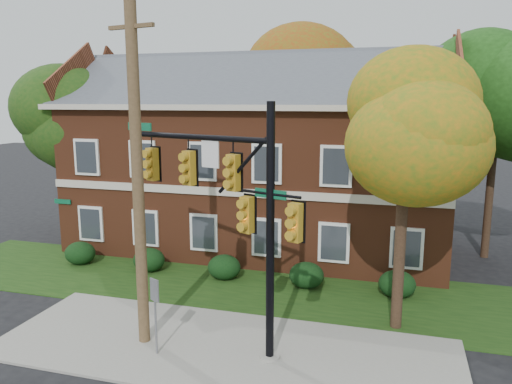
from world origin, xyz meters
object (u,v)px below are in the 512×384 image
(apartment_building, at_px, (258,149))
(sign_post, at_px, (155,304))
(traffic_signal, at_px, (232,200))
(hedge_center, at_px, (224,267))
(hedge_right, at_px, (306,275))
(hedge_far_right, at_px, (397,284))
(tree_far_rear, at_px, (313,77))
(hedge_far_left, at_px, (80,253))
(tree_right_rear, at_px, (508,84))
(tree_left_rear, at_px, (76,114))
(hedge_left, at_px, (149,260))
(tree_near_right, at_px, (414,126))
(utility_pole, at_px, (138,178))

(apartment_building, xyz_separation_m, sign_post, (0.24, -11.83, -3.36))
(traffic_signal, bearing_deg, hedge_center, 131.25)
(hedge_right, bearing_deg, hedge_far_right, 0.00)
(tree_far_rear, height_order, sign_post, tree_far_rear)
(hedge_far_left, bearing_deg, tree_right_rear, 18.45)
(tree_left_rear, relative_size, sign_post, 3.72)
(hedge_far_left, height_order, sign_post, sign_post)
(hedge_far_left, height_order, tree_far_rear, tree_far_rear)
(apartment_building, distance_m, hedge_left, 7.73)
(hedge_right, bearing_deg, tree_near_right, -37.28)
(hedge_far_left, distance_m, tree_left_rear, 7.90)
(hedge_left, distance_m, hedge_center, 3.50)
(tree_far_rear, bearing_deg, utility_pole, -95.53)
(hedge_far_left, height_order, hedge_right, same)
(hedge_far_left, height_order, hedge_center, same)
(hedge_far_left, height_order, hedge_left, same)
(tree_far_rear, xyz_separation_m, utility_pole, (-1.84, -19.04, -3.65))
(hedge_far_right, xyz_separation_m, tree_near_right, (0.22, -2.83, 6.14))
(hedge_far_left, bearing_deg, utility_pole, -42.45)
(hedge_left, xyz_separation_m, tree_near_right, (10.72, -2.83, 6.14))
(hedge_left, bearing_deg, tree_far_rear, 69.71)
(tree_right_rear, xyz_separation_m, utility_pole, (-11.81, -12.06, -2.93))
(hedge_left, relative_size, hedge_center, 1.00)
(hedge_left, xyz_separation_m, hedge_center, (3.50, 0.00, 0.00))
(hedge_left, relative_size, hedge_right, 1.00)
(apartment_building, bearing_deg, utility_pole, -92.56)
(hedge_far_right, distance_m, utility_pole, 10.65)
(tree_right_rear, distance_m, traffic_signal, 15.13)
(hedge_far_left, distance_m, hedge_center, 7.00)
(apartment_building, distance_m, tree_right_rear, 11.77)
(hedge_left, height_order, sign_post, sign_post)
(hedge_center, height_order, tree_left_rear, tree_left_rear)
(hedge_center, relative_size, tree_far_rear, 0.12)
(tree_right_rear, bearing_deg, hedge_far_left, -161.55)
(hedge_right, relative_size, tree_near_right, 0.16)
(tree_left_rear, distance_m, tree_far_rear, 14.40)
(utility_pole, bearing_deg, apartment_building, 99.79)
(tree_left_rear, height_order, utility_pole, utility_pole)
(tree_near_right, bearing_deg, tree_left_rear, 157.64)
(apartment_building, xyz_separation_m, tree_far_rear, (1.34, 7.84, 3.86))
(tree_left_rear, relative_size, tree_far_rear, 0.77)
(utility_pole, bearing_deg, tree_near_right, 34.29)
(utility_pole, height_order, sign_post, utility_pole)
(hedge_right, distance_m, hedge_far_right, 3.50)
(apartment_building, height_order, traffic_signal, apartment_building)
(hedge_left, height_order, utility_pole, utility_pole)
(hedge_far_left, bearing_deg, tree_far_rear, 57.50)
(tree_left_rear, bearing_deg, apartment_building, 6.54)
(sign_post, bearing_deg, hedge_far_left, 162.55)
(hedge_far_left, relative_size, hedge_right, 1.00)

